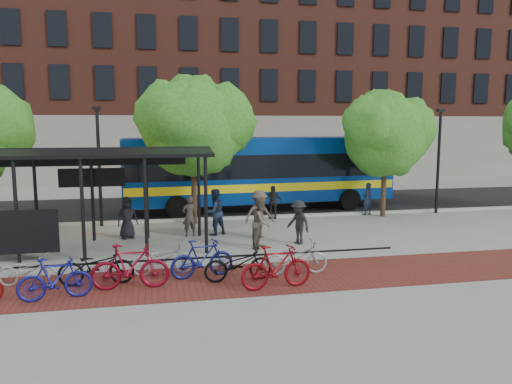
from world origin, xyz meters
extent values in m
plane|color=#9E9E99|center=(0.00, 0.00, 0.00)|extent=(160.00, 160.00, 0.00)
cube|color=black|center=(0.00, 8.00, 0.01)|extent=(160.00, 8.00, 0.01)
cube|color=#B7B7B2|center=(0.00, 4.00, 0.06)|extent=(160.00, 0.25, 0.12)
cube|color=maroon|center=(-2.00, -5.00, 0.00)|extent=(24.00, 3.00, 0.01)
cube|color=black|center=(-3.30, -4.10, 0.00)|extent=(12.00, 0.05, 0.95)
cube|color=brown|center=(10.00, 26.00, 10.00)|extent=(55.00, 14.00, 20.00)
cube|color=#7A664C|center=(-16.00, 40.00, 15.00)|extent=(22.00, 22.00, 30.00)
cylinder|color=black|center=(-9.00, -1.85, 1.65)|extent=(0.12, 0.12, 3.30)
cylinder|color=black|center=(-9.00, 0.85, 1.65)|extent=(0.12, 0.12, 3.30)
cylinder|color=black|center=(-7.00, -1.85, 1.65)|extent=(0.12, 0.12, 3.30)
cylinder|color=black|center=(-7.00, 0.85, 1.65)|extent=(0.12, 0.12, 3.30)
cylinder|color=black|center=(-5.00, -1.85, 1.65)|extent=(0.12, 0.12, 3.30)
cylinder|color=black|center=(-5.00, 0.85, 1.65)|extent=(0.12, 0.12, 3.30)
cylinder|color=black|center=(-3.00, -1.85, 1.65)|extent=(0.12, 0.12, 3.30)
cylinder|color=black|center=(-3.00, 0.85, 1.65)|extent=(0.12, 0.12, 3.30)
cube|color=black|center=(-8.00, -1.20, 3.45)|extent=(10.60, 1.65, 0.29)
cube|color=black|center=(-8.00, 0.20, 3.45)|extent=(10.60, 1.65, 0.29)
cube|color=black|center=(-8.00, 0.90, 3.05)|extent=(9.00, 0.10, 0.40)
cube|color=black|center=(-7.00, 0.95, 2.40)|extent=(2.40, 0.12, 0.70)
cube|color=#FF7200|center=(-7.00, 1.03, 2.40)|extent=(2.20, 0.02, 0.55)
cylinder|color=#382619|center=(-3.00, 3.30, 1.26)|extent=(0.24, 0.24, 2.52)
sphere|color=#25741F|center=(-3.00, 3.30, 4.20)|extent=(4.20, 4.20, 4.20)
sphere|color=#25741F|center=(-1.95, 3.50, 4.50)|extent=(3.36, 3.36, 3.36)
sphere|color=#25741F|center=(-3.84, 3.00, 4.60)|extent=(3.15, 3.15, 3.15)
sphere|color=#25741F|center=(-2.90, 3.70, 5.00)|extent=(2.94, 2.94, 2.94)
cylinder|color=#382619|center=(6.00, 3.30, 1.14)|extent=(0.24, 0.24, 2.27)
sphere|color=#25741F|center=(6.00, 3.30, 3.79)|extent=(3.80, 3.80, 3.80)
sphere|color=#25741F|center=(6.95, 3.50, 4.09)|extent=(3.04, 3.04, 3.04)
sphere|color=#25741F|center=(5.24, 3.00, 4.20)|extent=(2.85, 2.85, 2.85)
sphere|color=#25741F|center=(6.10, 3.70, 4.59)|extent=(2.66, 2.66, 2.66)
cylinder|color=black|center=(-7.00, 3.60, 2.50)|extent=(0.14, 0.14, 5.00)
cube|color=black|center=(-7.00, 3.60, 5.05)|extent=(0.35, 0.20, 0.15)
cylinder|color=black|center=(9.00, 3.60, 2.50)|extent=(0.14, 0.14, 5.00)
cube|color=black|center=(9.00, 3.60, 5.05)|extent=(0.35, 0.20, 0.15)
cube|color=navy|center=(0.58, 6.37, 2.09)|extent=(13.90, 3.93, 3.15)
cube|color=black|center=(0.58, 6.37, 2.35)|extent=(13.63, 3.95, 1.14)
cube|color=yellow|center=(0.58, 6.37, 1.32)|extent=(13.77, 3.97, 0.40)
cube|color=navy|center=(0.58, 6.37, 3.60)|extent=(13.61, 3.61, 0.21)
cylinder|color=black|center=(-3.69, 4.58, 0.55)|extent=(1.12, 0.40, 1.10)
cylinder|color=black|center=(-3.90, 7.55, 0.55)|extent=(1.12, 0.40, 1.10)
cylinder|color=black|center=(5.07, 5.20, 0.55)|extent=(1.12, 0.40, 1.10)
cylinder|color=black|center=(4.86, 8.16, 0.55)|extent=(1.12, 0.40, 1.10)
imported|color=#AFAFB1|center=(-8.12, -4.45, 0.45)|extent=(1.78, 0.93, 0.89)
imported|color=navy|center=(-7.20, -5.71, 0.54)|extent=(1.87, 0.80, 1.09)
imported|color=black|center=(-6.31, -4.68, 0.53)|extent=(2.04, 0.75, 1.06)
imported|color=maroon|center=(-5.39, -5.24, 0.62)|extent=(2.07, 0.60, 1.24)
imported|color=#9C9C9E|center=(-4.50, -4.07, 0.48)|extent=(1.86, 0.77, 0.96)
imported|color=navy|center=(-3.40, -4.59, 0.56)|extent=(1.94, 0.90, 1.12)
imported|color=black|center=(-2.44, -5.12, 0.51)|extent=(1.96, 0.75, 1.02)
imported|color=maroon|center=(-1.54, -5.98, 0.60)|extent=(2.05, 0.81, 1.20)
imported|color=#9F9FA2|center=(-0.68, -4.84, 0.51)|extent=(1.93, 0.68, 1.01)
imported|color=black|center=(-5.77, 0.97, 0.82)|extent=(0.93, 0.76, 1.64)
imported|color=#3B342F|center=(-3.39, 0.87, 0.80)|extent=(0.66, 0.51, 1.60)
imported|color=#1A283D|center=(-2.38, 0.90, 0.93)|extent=(1.12, 1.04, 1.85)
imported|color=brown|center=(-0.73, 0.11, 0.93)|extent=(1.31, 0.90, 1.85)
imported|color=#262626|center=(0.69, 3.80, 0.78)|extent=(0.99, 0.68, 1.55)
imported|color=#1B2940|center=(5.42, 3.80, 0.78)|extent=(0.67, 0.55, 1.57)
imported|color=brown|center=(-0.99, -1.50, 0.92)|extent=(1.07, 1.13, 1.84)
imported|color=black|center=(0.46, -1.21, 0.81)|extent=(1.03, 1.21, 1.62)
camera|label=1|loc=(-4.67, -18.57, 4.42)|focal=35.00mm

